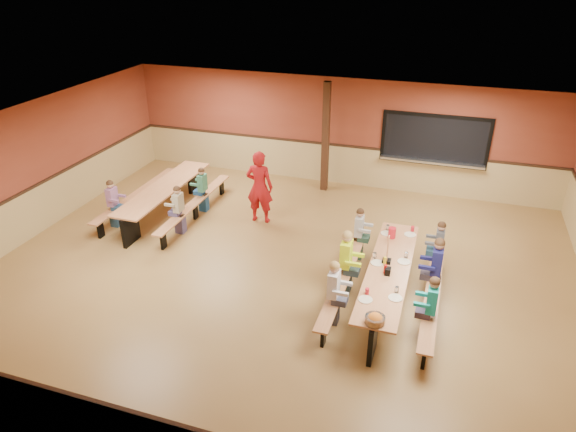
% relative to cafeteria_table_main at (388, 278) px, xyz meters
% --- Properties ---
extents(ground, '(12.00, 12.00, 0.00)m').
position_rel_cafeteria_table_main_xyz_m(ground, '(-2.23, 0.33, -0.53)').
color(ground, brown).
rests_on(ground, ground).
extents(room_envelope, '(12.04, 10.04, 3.02)m').
position_rel_cafeteria_table_main_xyz_m(room_envelope, '(-2.23, 0.33, 0.16)').
color(room_envelope, brown).
rests_on(room_envelope, ground).
extents(kitchen_pass_through, '(2.78, 0.28, 1.38)m').
position_rel_cafeteria_table_main_xyz_m(kitchen_pass_through, '(0.37, 5.29, 0.96)').
color(kitchen_pass_through, black).
rests_on(kitchen_pass_through, ground).
extents(structural_post, '(0.18, 0.18, 3.00)m').
position_rel_cafeteria_table_main_xyz_m(structural_post, '(-2.43, 4.73, 0.97)').
color(structural_post, '#311B10').
rests_on(structural_post, ground).
extents(cafeteria_table_main, '(1.91, 3.70, 0.74)m').
position_rel_cafeteria_table_main_xyz_m(cafeteria_table_main, '(0.00, 0.00, 0.00)').
color(cafeteria_table_main, '#B57348').
rests_on(cafeteria_table_main, ground).
extents(cafeteria_table_second, '(1.91, 3.70, 0.74)m').
position_rel_cafeteria_table_main_xyz_m(cafeteria_table_second, '(-5.85, 1.99, 0.00)').
color(cafeteria_table_second, '#B57348').
rests_on(cafeteria_table_second, ground).
extents(seated_child_white_left, '(0.38, 0.31, 1.24)m').
position_rel_cafeteria_table_main_xyz_m(seated_child_white_left, '(-0.83, -0.91, 0.10)').
color(seated_child_white_left, silver).
rests_on(seated_child_white_left, ground).
extents(seated_adult_yellow, '(0.42, 0.34, 1.31)m').
position_rel_cafeteria_table_main_xyz_m(seated_adult_yellow, '(-0.83, 0.08, 0.13)').
color(seated_adult_yellow, '#D7FD1D').
rests_on(seated_adult_yellow, ground).
extents(seated_child_grey_left, '(0.35, 0.29, 1.17)m').
position_rel_cafeteria_table_main_xyz_m(seated_child_grey_left, '(-0.83, 1.39, 0.06)').
color(seated_child_grey_left, '#AEAEAE').
rests_on(seated_child_grey_left, ground).
extents(seated_child_teal_right, '(0.37, 0.30, 1.21)m').
position_rel_cafeteria_table_main_xyz_m(seated_child_teal_right, '(0.83, -0.82, 0.08)').
color(seated_child_teal_right, '#18A6A3').
rests_on(seated_child_teal_right, ground).
extents(seated_child_navy_right, '(0.41, 0.33, 1.29)m').
position_rel_cafeteria_table_main_xyz_m(seated_child_navy_right, '(0.83, 0.37, 0.12)').
color(seated_child_navy_right, '#16174E').
rests_on(seated_child_navy_right, ground).
extents(seated_child_char_right, '(0.36, 0.29, 1.18)m').
position_rel_cafeteria_table_main_xyz_m(seated_child_char_right, '(0.83, 1.28, 0.06)').
color(seated_child_char_right, '#46484F').
rests_on(seated_child_char_right, ground).
extents(seated_child_purple_sec, '(0.35, 0.29, 1.18)m').
position_rel_cafeteria_table_main_xyz_m(seated_child_purple_sec, '(-6.68, 1.03, 0.06)').
color(seated_child_purple_sec, '#8B5980').
rests_on(seated_child_purple_sec, ground).
extents(seated_child_green_sec, '(0.34, 0.28, 1.15)m').
position_rel_cafeteria_table_main_xyz_m(seated_child_green_sec, '(-5.03, 2.46, 0.05)').
color(seated_child_green_sec, '#398264').
rests_on(seated_child_green_sec, ground).
extents(seated_child_tan_sec, '(0.35, 0.29, 1.17)m').
position_rel_cafeteria_table_main_xyz_m(seated_child_tan_sec, '(-5.03, 1.23, 0.06)').
color(seated_child_tan_sec, '#A29C81').
rests_on(seated_child_tan_sec, ground).
extents(standing_woman, '(0.68, 0.46, 1.81)m').
position_rel_cafeteria_table_main_xyz_m(standing_woman, '(-3.45, 2.37, 0.38)').
color(standing_woman, '#A71317').
rests_on(standing_woman, ground).
extents(punch_pitcher, '(0.16, 0.16, 0.22)m').
position_rel_cafeteria_table_main_xyz_m(punch_pitcher, '(-0.12, 1.17, 0.32)').
color(punch_pitcher, red).
rests_on(punch_pitcher, cafeteria_table_main).
extents(chip_bowl, '(0.32, 0.32, 0.15)m').
position_rel_cafeteria_table_main_xyz_m(chip_bowl, '(0.01, -1.65, 0.29)').
color(chip_bowl, orange).
rests_on(chip_bowl, cafeteria_table_main).
extents(napkin_dispenser, '(0.10, 0.14, 0.13)m').
position_rel_cafeteria_table_main_xyz_m(napkin_dispenser, '(0.00, -0.21, 0.28)').
color(napkin_dispenser, black).
rests_on(napkin_dispenser, cafeteria_table_main).
extents(condiment_mustard, '(0.06, 0.06, 0.17)m').
position_rel_cafeteria_table_main_xyz_m(condiment_mustard, '(-0.10, 0.09, 0.30)').
color(condiment_mustard, yellow).
rests_on(condiment_mustard, cafeteria_table_main).
extents(condiment_ketchup, '(0.06, 0.06, 0.17)m').
position_rel_cafeteria_table_main_xyz_m(condiment_ketchup, '(-0.05, -0.18, 0.30)').
color(condiment_ketchup, '#B2140F').
rests_on(condiment_ketchup, cafeteria_table_main).
extents(table_paddle, '(0.16, 0.16, 0.56)m').
position_rel_cafeteria_table_main_xyz_m(table_paddle, '(-0.07, 0.19, 0.35)').
color(table_paddle, black).
rests_on(table_paddle, cafeteria_table_main).
extents(place_settings, '(0.65, 3.30, 0.11)m').
position_rel_cafeteria_table_main_xyz_m(place_settings, '(0.00, 0.00, 0.27)').
color(place_settings, beige).
rests_on(place_settings, cafeteria_table_main).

